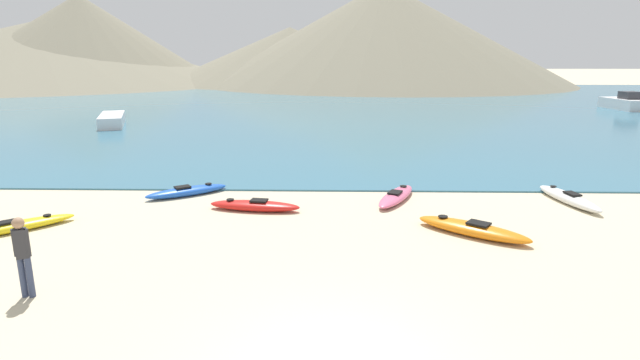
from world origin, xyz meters
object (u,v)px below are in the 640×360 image
object	(u,v)px
kayak_on_sand_2	(472,229)
kayak_on_sand_1	(187,191)
moored_boat_0	(112,120)
kayak_on_sand_0	(13,227)
kayak_on_sand_4	(569,198)
moored_boat_1	(625,103)
kayak_on_sand_5	(396,196)
person_near_foreground	(22,252)
kayak_on_sand_3	(255,206)

from	to	relation	value
kayak_on_sand_2	kayak_on_sand_1	bearing A→B (deg)	156.94
kayak_on_sand_1	kayak_on_sand_2	bearing A→B (deg)	-23.06
moored_boat_0	kayak_on_sand_2	bearing A→B (deg)	-48.30
kayak_on_sand_0	kayak_on_sand_4	distance (m)	16.68
kayak_on_sand_1	moored_boat_1	world-z (taller)	moored_boat_1
kayak_on_sand_5	moored_boat_1	xyz separation A→B (m)	(24.26, 29.80, 0.47)
person_near_foreground	kayak_on_sand_2	bearing A→B (deg)	21.03
kayak_on_sand_1	kayak_on_sand_2	world-z (taller)	kayak_on_sand_2
kayak_on_sand_1	person_near_foreground	xyz separation A→B (m)	(-1.04, -7.48, 0.79)
kayak_on_sand_0	moored_boat_1	size ratio (longest dim) A/B	0.55
kayak_on_sand_2	kayak_on_sand_4	world-z (taller)	kayak_on_sand_4
kayak_on_sand_1	kayak_on_sand_5	size ratio (longest dim) A/B	0.92
kayak_on_sand_3	kayak_on_sand_5	distance (m)	4.69
kayak_on_sand_3	kayak_on_sand_4	world-z (taller)	kayak_on_sand_4
kayak_on_sand_2	kayak_on_sand_5	distance (m)	3.67
kayak_on_sand_1	kayak_on_sand_2	size ratio (longest dim) A/B	0.92
moored_boat_1	kayak_on_sand_0	bearing A→B (deg)	-136.65
kayak_on_sand_1	moored_boat_0	xyz separation A→B (m)	(-10.14, 17.47, 0.28)
kayak_on_sand_0	moored_boat_1	bearing A→B (deg)	43.35
kayak_on_sand_3	moored_boat_1	world-z (taller)	moored_boat_1
kayak_on_sand_0	kayak_on_sand_1	xyz separation A→B (m)	(3.71, 3.75, 0.01)
kayak_on_sand_3	kayak_on_sand_1	bearing A→B (deg)	147.44
kayak_on_sand_3	kayak_on_sand_4	bearing A→B (deg)	5.75
kayak_on_sand_3	kayak_on_sand_5	xyz separation A→B (m)	(4.53, 1.22, -0.01)
moored_boat_0	moored_boat_1	bearing A→B (deg)	15.99
kayak_on_sand_3	person_near_foreground	xyz separation A→B (m)	(-3.63, -5.82, 0.79)
kayak_on_sand_1	person_near_foreground	size ratio (longest dim) A/B	1.64
kayak_on_sand_0	kayak_on_sand_2	xyz separation A→B (m)	(12.45, 0.03, 0.03)
person_near_foreground	moored_boat_0	bearing A→B (deg)	110.04
kayak_on_sand_4	moored_boat_0	distance (m)	29.13
kayak_on_sand_0	moored_boat_0	size ratio (longest dim) A/B	0.49
kayak_on_sand_2	kayak_on_sand_5	world-z (taller)	kayak_on_sand_2
kayak_on_sand_4	kayak_on_sand_5	bearing A→B (deg)	177.88
kayak_on_sand_5	person_near_foreground	world-z (taller)	person_near_foreground
kayak_on_sand_3	kayak_on_sand_2	bearing A→B (deg)	-18.58
kayak_on_sand_1	moored_boat_1	bearing A→B (deg)	43.11
kayak_on_sand_2	person_near_foreground	xyz separation A→B (m)	(-9.78, -3.76, 0.77)
moored_boat_0	kayak_on_sand_5	bearing A→B (deg)	-46.05
moored_boat_0	kayak_on_sand_3	bearing A→B (deg)	-56.35
person_near_foreground	kayak_on_sand_1	bearing A→B (deg)	82.08
kayak_on_sand_3	kayak_on_sand_5	size ratio (longest dim) A/B	0.99
kayak_on_sand_0	kayak_on_sand_2	bearing A→B (deg)	0.13
kayak_on_sand_2	kayak_on_sand_4	size ratio (longest dim) A/B	0.94
kayak_on_sand_4	kayak_on_sand_2	bearing A→B (deg)	-142.00
kayak_on_sand_0	kayak_on_sand_4	world-z (taller)	kayak_on_sand_4
kayak_on_sand_5	moored_boat_1	distance (m)	38.43
kayak_on_sand_2	moored_boat_1	distance (m)	40.09
kayak_on_sand_5	kayak_on_sand_3	bearing A→B (deg)	-164.88
moored_boat_1	person_near_foreground	bearing A→B (deg)	-131.34
kayak_on_sand_0	kayak_on_sand_1	bearing A→B (deg)	45.27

